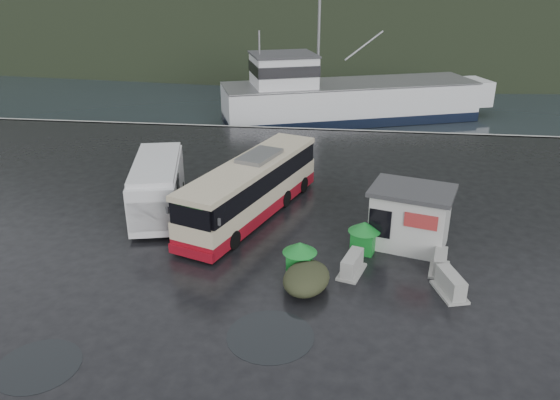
# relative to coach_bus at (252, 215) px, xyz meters

# --- Properties ---
(ground) EXTENTS (160.00, 160.00, 0.00)m
(ground) POSITION_rel_coach_bus_xyz_m (-0.10, -3.65, 0.00)
(ground) COLOR black
(ground) RESTS_ON ground
(harbor_water) EXTENTS (300.00, 180.00, 0.02)m
(harbor_water) POSITION_rel_coach_bus_xyz_m (-0.10, 106.35, 0.00)
(harbor_water) COLOR black
(harbor_water) RESTS_ON ground
(quay_edge) EXTENTS (160.00, 0.60, 1.50)m
(quay_edge) POSITION_rel_coach_bus_xyz_m (-0.10, 16.35, 0.00)
(quay_edge) COLOR #999993
(quay_edge) RESTS_ON ground
(coach_bus) EXTENTS (6.23, 11.08, 3.04)m
(coach_bus) POSITION_rel_coach_bus_xyz_m (0.00, 0.00, 0.00)
(coach_bus) COLOR beige
(coach_bus) RESTS_ON ground
(white_van) EXTENTS (3.83, 7.13, 2.84)m
(white_van) POSITION_rel_coach_bus_xyz_m (-4.77, -0.28, 0.00)
(white_van) COLOR silver
(white_van) RESTS_ON ground
(waste_bin_left) EXTENTS (1.26, 1.26, 1.44)m
(waste_bin_left) POSITION_rel_coach_bus_xyz_m (5.56, -3.20, 0.00)
(waste_bin_left) COLOR #157B27
(waste_bin_left) RESTS_ON ground
(waste_bin_right) EXTENTS (1.08, 1.08, 1.43)m
(waste_bin_right) POSITION_rel_coach_bus_xyz_m (2.91, -5.44, 0.00)
(waste_bin_right) COLOR #157B27
(waste_bin_right) RESTS_ON ground
(dome_tent) EXTENTS (2.22, 2.78, 0.98)m
(dome_tent) POSITION_rel_coach_bus_xyz_m (3.28, -6.63, 0.00)
(dome_tent) COLOR #2F331E
(dome_tent) RESTS_ON ground
(ticket_kiosk) EXTENTS (4.17, 3.59, 2.78)m
(ticket_kiosk) POSITION_rel_coach_bus_xyz_m (7.59, -2.35, 0.00)
(ticket_kiosk) COLOR beige
(ticket_kiosk) RESTS_ON ground
(jersey_barrier_a) EXTENTS (1.33, 1.92, 0.87)m
(jersey_barrier_a) POSITION_rel_coach_bus_xyz_m (8.83, -6.26, 0.00)
(jersey_barrier_a) COLOR #999993
(jersey_barrier_a) RESTS_ON ground
(jersey_barrier_b) EXTENTS (1.31, 1.87, 0.85)m
(jersey_barrier_b) POSITION_rel_coach_bus_xyz_m (5.06, -5.17, 0.00)
(jersey_barrier_b) COLOR #999993
(jersey_barrier_b) RESTS_ON ground
(jersey_barrier_c) EXTENTS (1.10, 1.71, 0.79)m
(jersey_barrier_c) POSITION_rel_coach_bus_xyz_m (8.69, -4.54, 0.00)
(jersey_barrier_c) COLOR #999993
(jersey_barrier_c) RESTS_ON ground
(fishing_trawler) EXTENTS (27.64, 14.75, 10.89)m
(fishing_trawler) POSITION_rel_coach_bus_xyz_m (4.87, 24.95, 0.00)
(fishing_trawler) COLOR silver
(fishing_trawler) RESTS_ON ground
(puddles) EXTENTS (10.01, 5.27, 0.01)m
(puddles) POSITION_rel_coach_bus_xyz_m (-0.87, -10.80, 0.01)
(puddles) COLOR black
(puddles) RESTS_ON ground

